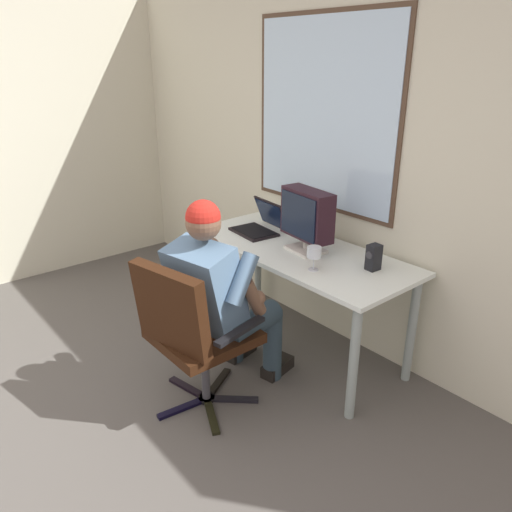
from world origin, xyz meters
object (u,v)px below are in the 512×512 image
object	(u,v)px
wine_glass	(314,253)
desk_speaker	(374,257)
crt_monitor	(307,216)
laptop	(262,223)
person_seated	(221,294)
office_chair	(190,328)
desk	(297,262)

from	to	relation	value
wine_glass	desk_speaker	bearing A→B (deg)	50.76
crt_monitor	desk_speaker	distance (m)	0.51
laptop	desk_speaker	bearing A→B (deg)	3.20
crt_monitor	person_seated	bearing A→B (deg)	-89.51
laptop	office_chair	bearing A→B (deg)	-61.55
desk	office_chair	size ratio (longest dim) A/B	1.71
office_chair	crt_monitor	xyz separation A→B (m)	(-0.05, 0.93, 0.44)
desk	laptop	xyz separation A→B (m)	(-0.42, 0.05, 0.16)
laptop	wine_glass	size ratio (longest dim) A/B	2.49
desk	office_chair	distance (m)	0.93
laptop	desk	bearing A→B (deg)	-6.19
desk	wine_glass	size ratio (longest dim) A/B	10.99
desk	office_chair	world-z (taller)	office_chair
office_chair	laptop	world-z (taller)	laptop
desk	office_chair	bearing A→B (deg)	-83.53
crt_monitor	wine_glass	distance (m)	0.34
crt_monitor	laptop	bearing A→B (deg)	176.11
crt_monitor	wine_glass	xyz separation A→B (m)	(0.25, -0.19, -0.13)
wine_glass	person_seated	bearing A→B (deg)	-116.07
office_chair	desk_speaker	xyz separation A→B (m)	(0.42, 1.02, 0.28)
desk	desk_speaker	world-z (taller)	desk_speaker
office_chair	desk	bearing A→B (deg)	96.47
wine_glass	desk_speaker	xyz separation A→B (m)	(0.22, 0.27, -0.03)
desk	laptop	size ratio (longest dim) A/B	4.41
laptop	desk_speaker	world-z (taller)	laptop
crt_monitor	wine_glass	world-z (taller)	crt_monitor
crt_monitor	desk_speaker	size ratio (longest dim) A/B	2.58
laptop	person_seated	bearing A→B (deg)	-56.22
desk	person_seated	xyz separation A→B (m)	(0.06, -0.67, 0.00)
laptop	wine_glass	world-z (taller)	laptop
desk	laptop	bearing A→B (deg)	173.81
office_chair	crt_monitor	size ratio (longest dim) A/B	2.32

